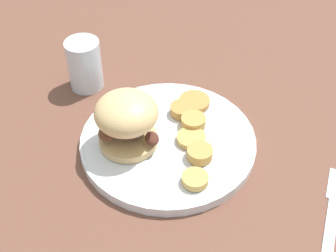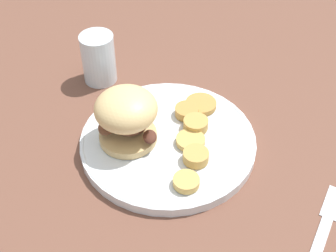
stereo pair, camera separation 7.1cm
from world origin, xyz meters
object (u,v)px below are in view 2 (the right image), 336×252
(sandwich, at_px, (126,116))
(drinking_glass, at_px, (99,58))
(fork, at_px, (323,233))
(dinner_plate, at_px, (168,141))

(sandwich, xyz_separation_m, drinking_glass, (-0.06, 0.18, -0.02))
(sandwich, bearing_deg, fork, -32.73)
(fork, distance_m, drinking_glass, 0.47)
(sandwich, bearing_deg, dinner_plate, 2.18)
(sandwich, xyz_separation_m, fork, (0.26, -0.17, -0.07))
(sandwich, bearing_deg, drinking_glass, 107.36)
(sandwich, relative_size, fork, 0.57)
(fork, height_order, drinking_glass, drinking_glass)
(dinner_plate, distance_m, drinking_glass, 0.22)
(fork, bearing_deg, dinner_plate, 139.55)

